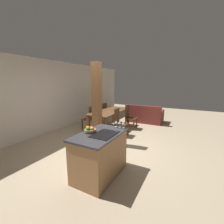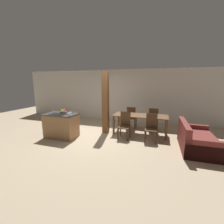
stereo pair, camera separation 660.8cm
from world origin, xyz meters
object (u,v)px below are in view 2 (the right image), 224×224
Objects in this scene: wine_glass_far at (71,112)px; wine_glass_middle at (69,112)px; dining_chair_near_right at (151,127)px; dining_chair_far_right at (153,119)px; dining_table at (140,117)px; timber_post at (106,103)px; kitchen_island at (61,125)px; dining_chair_near_left at (125,125)px; fruit_bowl at (63,111)px; couch at (196,140)px; wine_glass_near at (68,113)px; dining_chair_far_left at (131,117)px.

wine_glass_middle is at bearing -90.00° from wine_glass_far.
dining_chair_near_right is 1.00× the size of dining_chair_far_right.
timber_post reaches higher than dining_table.
kitchen_island is 1.23× the size of dining_chair_near_left.
dining_chair_near_right is 1.30m from dining_chair_far_right.
couch is at bearing 2.40° from fruit_bowl.
dining_table is 2.08m from couch.
dining_chair_near_left is 1.20m from timber_post.
fruit_bowl is 0.75m from wine_glass_near.
dining_chair_far_right reaches higher than couch.
wine_glass_middle is at bearing -36.21° from fruit_bowl.
dining_chair_far_left is at bearing 126.07° from dining_table.
dining_chair_near_left is 1.30m from dining_chair_far_left.
dining_chair_near_right is at bearing 11.27° from kitchen_island.
dining_chair_far_right is (2.72, 2.23, -0.52)m from wine_glass_near.
dining_chair_near_left is 0.40× the size of timber_post.
timber_post is (0.89, 1.11, 0.21)m from wine_glass_far.
wine_glass_near is 0.16× the size of dining_chair_near_left.
wine_glass_near is (0.55, -0.49, 0.07)m from fruit_bowl.
kitchen_island is 3.31m from dining_chair_near_right.
kitchen_island is 7.73× the size of wine_glass_near.
dining_chair_near_right reaches higher than dining_table.
fruit_bowl is at bearing 27.95° from dining_chair_far_right.
dining_chair_far_right is 0.40× the size of timber_post.
couch is at bearing -10.60° from timber_post.
dining_chair_near_left reaches higher than couch.
wine_glass_far is at bearing 90.00° from wine_glass_near.
wine_glass_near is 0.06× the size of timber_post.
dining_chair_near_left is 1.00× the size of dining_chair_far_left.
dining_chair_near_right is (3.28, 0.43, -0.45)m from fruit_bowl.
dining_chair_near_left is (2.29, 0.65, 0.05)m from kitchen_island.
couch is at bearing -5.91° from dining_chair_near_left.
dining_chair_near_left is (2.33, 0.43, -0.45)m from fruit_bowl.
dining_chair_near_right is at bearing 0.00° from dining_chair_near_left.
dining_chair_far_left and dining_chair_far_right have the same top height.
couch is (1.37, -1.54, -0.22)m from dining_chair_far_right.
kitchen_island is 3.07m from dining_table.
fruit_bowl is 1.67m from timber_post.
wine_glass_middle reaches higher than dining_chair_near_right.
wine_glass_far is 4.19m from couch.
dining_chair_near_right reaches higher than kitchen_island.
couch is (4.64, 0.19, -0.67)m from fruit_bowl.
timber_post is at bearing -167.88° from dining_table.
dining_chair_near_right is (3.24, 0.65, 0.05)m from kitchen_island.
wine_glass_middle is 2.03m from dining_chair_near_left.
wine_glass_middle is at bearing 90.00° from wine_glass_near.
dining_chair_near_right is (2.72, 0.84, -0.52)m from wine_glass_middle.
couch is 3.40m from timber_post.
timber_post reaches higher than kitchen_island.
dining_chair_far_right is 2.19m from timber_post.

